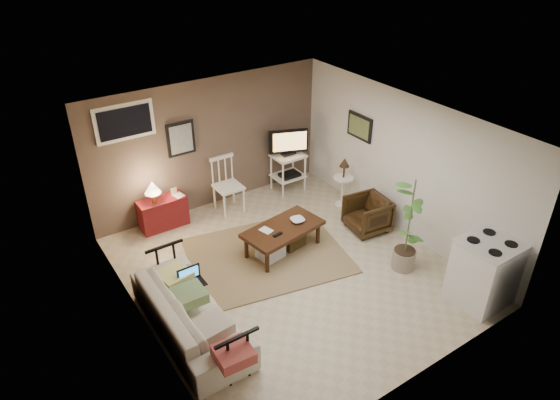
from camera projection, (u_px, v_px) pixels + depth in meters
floor at (289, 270)px, 7.73m from camera, size 5.00×5.00×0.00m
art_back at (181, 139)px, 8.50m from camera, size 0.50×0.03×0.60m
art_right at (360, 127)px, 8.78m from camera, size 0.03×0.60×0.45m
window at (125, 122)px, 7.82m from camera, size 0.96×0.03×0.60m
rug at (267, 255)px, 8.04m from camera, size 2.75×2.37×0.02m
coffee_table at (283, 237)px, 8.02m from camera, size 1.38×0.86×0.49m
sofa at (189, 307)px, 6.42m from camera, size 0.63×2.14×0.84m
sofa_pillows at (201, 311)px, 6.22m from camera, size 0.41×2.04×0.14m
sofa_end_rails at (198, 307)px, 6.51m from camera, size 0.58×2.14×0.72m
laptop at (191, 279)px, 6.72m from camera, size 0.33×0.24×0.22m
red_console at (162, 210)px, 8.63m from camera, size 0.82×0.36×0.95m
spindle_chair at (228, 187)px, 9.04m from camera, size 0.47×0.47×1.03m
tv_stand at (288, 159)px, 9.60m from camera, size 0.73×0.49×1.27m
side_table at (344, 177)px, 9.12m from camera, size 0.36×0.36×0.98m
armchair at (367, 213)px, 8.54m from camera, size 0.69×0.72×0.67m
potted_plant at (409, 222)px, 7.37m from camera, size 0.39×0.39×1.57m
stove at (484, 271)px, 6.92m from camera, size 0.77×0.71×1.00m
bowl at (298, 216)px, 8.01m from camera, size 0.23×0.08×0.23m
book_table at (263, 227)px, 7.74m from camera, size 0.15×0.05×0.21m
book_console at (174, 192)px, 8.53m from camera, size 0.16×0.04×0.21m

